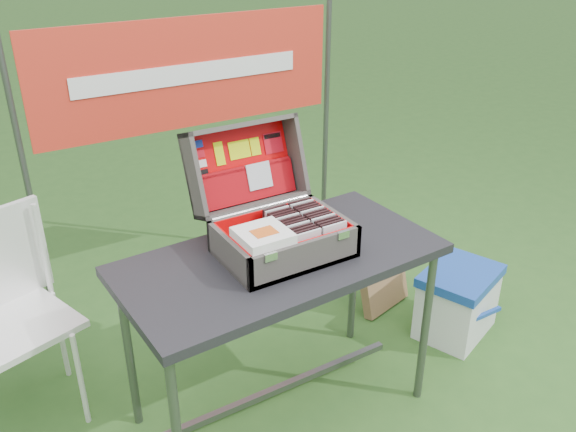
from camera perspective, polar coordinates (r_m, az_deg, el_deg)
ground at (r=2.93m, az=1.53°, el=-17.03°), size 80.00×80.00×0.00m
table at (r=2.65m, az=-0.64°, el=-11.22°), size 1.31×0.70×0.80m
table_top at (r=2.43m, az=-0.69°, el=-4.09°), size 1.31×0.70×0.04m
table_leg_fr at (r=2.79m, az=12.72°, el=-10.26°), size 0.04×0.04×0.76m
table_leg_bl at (r=2.68m, az=-14.65°, el=-12.26°), size 0.04×0.04×0.76m
table_leg_br at (r=3.11m, az=6.16°, el=-5.50°), size 0.04×0.04×0.76m
table_brace at (r=2.83m, az=-0.61°, el=-15.74°), size 1.13×0.03×0.03m
suitcase at (r=2.37m, az=-1.19°, el=1.71°), size 0.50×0.51×0.44m
suitcase_base_bottom at (r=2.43m, az=-0.42°, el=-3.36°), size 0.50×0.35×0.02m
suitcase_base_wall_front at (r=2.28m, az=1.75°, el=-3.90°), size 0.50×0.02×0.13m
suitcase_base_wall_back at (r=2.53m, az=-2.38°, el=-0.63°), size 0.50×0.02×0.13m
suitcase_base_wall_left at (r=2.30m, az=-5.52°, el=-3.65°), size 0.02×0.35×0.13m
suitcase_base_wall_right at (r=2.51m, az=4.22°, el=-0.82°), size 0.02×0.35×0.13m
suitcase_liner_floor at (r=2.42m, az=-0.42°, el=-3.09°), size 0.46×0.31×0.01m
suitcase_latch_left at (r=2.17m, az=-1.63°, el=-3.84°), size 0.05×0.01×0.03m
suitcase_latch_right at (r=2.32m, az=5.20°, el=-1.76°), size 0.05×0.01×0.03m
suitcase_hinge at (r=2.50m, az=-2.52°, el=0.81°), size 0.45×0.02×0.02m
suitcase_lid_back at (r=2.60m, az=-4.46°, el=4.74°), size 0.50×0.14×0.34m
suitcase_lid_rim_far at (r=2.54m, az=-4.62°, el=8.45°), size 0.50×0.13×0.06m
suitcase_lid_rim_near at (r=2.56m, az=-3.23°, el=1.09°), size 0.50×0.13×0.06m
suitcase_lid_rim_left at (r=2.45m, az=-8.84°, el=3.64°), size 0.02×0.24×0.38m
suitcase_lid_rim_right at (r=2.66m, az=0.64°, el=5.75°), size 0.02×0.24×0.38m
suitcase_lid_liner at (r=2.58m, az=-4.34°, el=4.74°), size 0.45×0.11×0.30m
suitcase_liner_wall_front at (r=2.28m, az=1.58°, el=-3.55°), size 0.46×0.01×0.11m
suitcase_liner_wall_back at (r=2.51m, az=-2.24°, el=-0.55°), size 0.46×0.01×0.11m
suitcase_liner_wall_left at (r=2.30m, az=-5.24°, el=-3.36°), size 0.01×0.31×0.11m
suitcase_liner_wall_right at (r=2.50m, az=3.99°, el=-0.69°), size 0.01×0.31×0.11m
suitcase_lid_pocket at (r=2.57m, az=-3.82°, el=2.97°), size 0.44×0.08×0.14m
suitcase_pocket_edge at (r=2.56m, az=-4.06°, el=4.51°), size 0.43×0.03×0.03m
suitcase_pocket_cd at (r=2.58m, az=-2.71°, el=3.78°), size 0.11×0.05×0.11m
lid_sticker_cc_a at (r=2.50m, az=-8.51°, el=6.65°), size 0.05×0.01×0.03m
lid_sticker_cc_b at (r=2.50m, az=-8.33°, el=5.76°), size 0.05×0.01×0.03m
lid_sticker_cc_c at (r=2.51m, az=-8.15°, el=4.86°), size 0.05×0.01×0.03m
lid_sticker_cc_d at (r=2.51m, az=-7.97°, el=3.97°), size 0.05×0.01×0.03m
lid_card_neon_tall at (r=2.54m, az=-6.43°, el=5.81°), size 0.04×0.04×0.09m
lid_card_neon_main at (r=2.58m, az=-4.56°, el=6.21°), size 0.10×0.03×0.07m
lid_card_neon_small at (r=2.61m, az=-3.09°, el=6.52°), size 0.04×0.03×0.07m
lid_sticker_band at (r=2.65m, az=-1.40°, el=6.87°), size 0.09×0.03×0.08m
lid_sticker_band_bar at (r=2.65m, az=-1.51°, el=7.51°), size 0.08×0.01×0.02m
cd_left_0 at (r=2.30m, az=1.93°, el=-2.86°), size 0.11×0.01×0.13m
cd_left_1 at (r=2.32m, az=1.67°, el=-2.66°), size 0.11×0.01×0.13m
cd_left_2 at (r=2.33m, az=1.41°, el=-2.46°), size 0.11×0.01×0.13m
cd_left_3 at (r=2.35m, az=1.15°, el=-2.26°), size 0.11×0.01×0.13m
cd_left_4 at (r=2.36m, az=0.90°, el=-2.07°), size 0.11×0.01×0.13m
cd_left_5 at (r=2.38m, az=0.65°, el=-1.88°), size 0.11×0.01×0.13m
cd_left_6 at (r=2.39m, az=0.40°, el=-1.69°), size 0.11×0.01×0.13m
cd_left_7 at (r=2.41m, az=0.16°, el=-1.50°), size 0.11×0.01×0.13m
cd_left_8 at (r=2.42m, az=-0.08°, el=-1.32°), size 0.11×0.01×0.13m
cd_left_9 at (r=2.43m, az=-0.32°, el=-1.14°), size 0.11×0.01×0.13m
cd_left_10 at (r=2.45m, az=-0.56°, el=-0.96°), size 0.11×0.01×0.13m
cd_left_11 at (r=2.46m, az=-0.79°, el=-0.78°), size 0.11×0.01×0.13m
cd_left_12 at (r=2.48m, az=-1.02°, el=-0.60°), size 0.11×0.01×0.13m
cd_left_13 at (r=2.49m, az=-1.25°, el=-0.43°), size 0.11×0.01×0.13m
cd_right_0 at (r=2.36m, az=4.35°, el=-2.11°), size 0.11×0.01×0.13m
cd_right_1 at (r=2.38m, az=4.08°, el=-1.92°), size 0.11×0.01×0.13m
cd_right_2 at (r=2.39m, az=3.82°, el=-1.73°), size 0.11×0.01×0.13m
cd_right_3 at (r=2.41m, az=3.55°, el=-1.55°), size 0.11×0.01×0.13m
cd_right_4 at (r=2.42m, az=3.29°, el=-1.36°), size 0.11×0.01×0.13m
cd_right_5 at (r=2.43m, az=3.03°, el=-1.18°), size 0.11×0.01×0.13m
cd_right_6 at (r=2.45m, az=2.78°, el=-1.00°), size 0.11×0.01×0.13m
cd_right_7 at (r=2.46m, az=2.52°, el=-0.82°), size 0.11×0.01×0.13m
cd_right_8 at (r=2.48m, az=2.27°, el=-0.65°), size 0.11×0.01×0.13m
cd_right_9 at (r=2.49m, az=2.03°, el=-0.47°), size 0.11×0.01×0.13m
cd_right_10 at (r=2.51m, az=1.78°, el=-0.30°), size 0.11×0.01×0.13m
cd_right_11 at (r=2.52m, az=1.54°, el=-0.13°), size 0.11×0.01×0.13m
cd_right_12 at (r=2.53m, az=1.30°, el=0.04°), size 0.11×0.01×0.13m
cd_right_13 at (r=2.55m, az=1.07°, el=0.20°), size 0.11×0.01×0.13m
songbook_0 at (r=2.26m, az=-2.35°, el=-2.15°), size 0.19×0.19×0.00m
songbook_1 at (r=2.26m, az=-2.36°, el=-2.04°), size 0.19×0.19×0.00m
songbook_2 at (r=2.25m, az=-2.36°, el=-1.93°), size 0.19×0.19×0.00m
songbook_3 at (r=2.25m, az=-2.36°, el=-1.81°), size 0.19×0.19×0.00m
songbook_4 at (r=2.25m, az=-2.36°, el=-1.70°), size 0.19×0.19×0.00m
songbook_5 at (r=2.25m, az=-2.36°, el=-1.59°), size 0.19×0.19×0.00m
songbook_6 at (r=2.24m, az=-2.37°, el=-1.48°), size 0.19×0.19×0.00m
songbook_graphic at (r=2.24m, az=-2.24°, el=-1.49°), size 0.09×0.07×0.00m
cooler at (r=3.36m, az=15.56°, el=-7.72°), size 0.51×0.45×0.37m
cooler_body at (r=3.37m, az=15.51°, el=-8.08°), size 0.48×0.42×0.32m
cooler_lid at (r=3.27m, az=15.90°, el=-5.39°), size 0.51×0.45×0.05m
cooler_handle at (r=3.26m, az=17.74°, el=-8.87°), size 0.25×0.02×0.02m
chair at (r=2.83m, az=-23.92°, el=-9.57°), size 0.54×0.57×0.92m
chair_seat at (r=2.82m, az=-23.96°, el=-9.40°), size 0.53×0.53×0.03m
chair_leg_fr at (r=2.83m, az=-18.83°, el=-14.28°), size 0.02×0.02×0.47m
chair_leg_br at (r=3.12m, az=-20.48°, el=-10.42°), size 0.02×0.02×0.47m
chair_upright_right at (r=2.90m, az=-21.98°, el=-2.90°), size 0.02×0.02×0.44m
cardboard_box at (r=3.48m, az=8.88°, el=-5.73°), size 0.37×0.22×0.37m
banner_post_left at (r=3.12m, az=-23.10°, el=2.25°), size 0.03×0.03×1.70m
banner_post_right at (r=3.71m, az=3.54°, el=8.02°), size 0.03×0.03×1.70m
banner at (r=3.18m, az=-9.16°, el=13.07°), size 1.60×0.02×0.55m
banner_text at (r=3.17m, az=-9.07°, el=13.03°), size 1.20×0.00×0.10m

